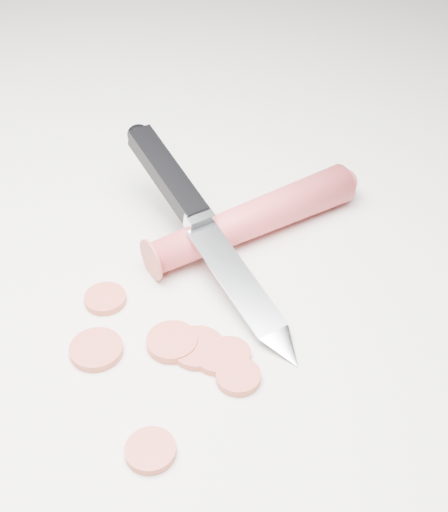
# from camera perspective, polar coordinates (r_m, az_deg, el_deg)

# --- Properties ---
(ground) EXTENTS (2.40, 2.40, 0.00)m
(ground) POSITION_cam_1_polar(r_m,az_deg,el_deg) (0.56, -3.49, -4.41)
(ground) COLOR silver
(ground) RESTS_ON ground
(carrot) EXTENTS (0.18, 0.15, 0.03)m
(carrot) POSITION_cam_1_polar(r_m,az_deg,el_deg) (0.61, 2.34, 2.99)
(carrot) COLOR #CB383F
(carrot) RESTS_ON ground
(carrot_slice_0) EXTENTS (0.04, 0.04, 0.01)m
(carrot_slice_0) POSITION_cam_1_polar(r_m,az_deg,el_deg) (0.53, -4.18, -6.87)
(carrot_slice_0) COLOR #C34537
(carrot_slice_0) RESTS_ON ground
(carrot_slice_1) EXTENTS (0.04, 0.04, 0.01)m
(carrot_slice_1) POSITION_cam_1_polar(r_m,az_deg,el_deg) (0.53, -2.11, -7.36)
(carrot_slice_1) COLOR #C34537
(carrot_slice_1) RESTS_ON ground
(carrot_slice_2) EXTENTS (0.03, 0.03, 0.01)m
(carrot_slice_2) POSITION_cam_1_polar(r_m,az_deg,el_deg) (0.51, 1.15, -9.63)
(carrot_slice_2) COLOR #C34537
(carrot_slice_2) RESTS_ON ground
(carrot_slice_3) EXTENTS (0.03, 0.03, 0.01)m
(carrot_slice_3) POSITION_cam_1_polar(r_m,az_deg,el_deg) (0.52, -0.54, -8.02)
(carrot_slice_3) COLOR #C34537
(carrot_slice_3) RESTS_ON ground
(carrot_slice_4) EXTENTS (0.03, 0.03, 0.01)m
(carrot_slice_4) POSITION_cam_1_polar(r_m,az_deg,el_deg) (0.52, 0.43, -7.87)
(carrot_slice_4) COLOR #C34537
(carrot_slice_4) RESTS_ON ground
(carrot_slice_5) EXTENTS (0.03, 0.03, 0.01)m
(carrot_slice_5) POSITION_cam_1_polar(r_m,az_deg,el_deg) (0.57, -9.48, -3.39)
(carrot_slice_5) COLOR #C34537
(carrot_slice_5) RESTS_ON ground
(carrot_slice_6) EXTENTS (0.03, 0.03, 0.01)m
(carrot_slice_6) POSITION_cam_1_polar(r_m,az_deg,el_deg) (0.48, -5.90, -15.22)
(carrot_slice_6) COLOR #C34537
(carrot_slice_6) RESTS_ON ground
(carrot_slice_7) EXTENTS (0.04, 0.04, 0.01)m
(carrot_slice_7) POSITION_cam_1_polar(r_m,az_deg,el_deg) (0.53, -10.18, -7.37)
(carrot_slice_7) COLOR #C34537
(carrot_slice_7) RESTS_ON ground
(kitchen_knife) EXTENTS (0.18, 0.22, 0.07)m
(kitchen_knife) POSITION_cam_1_polar(r_m,az_deg,el_deg) (0.57, -1.24, 2.08)
(kitchen_knife) COLOR silver
(kitchen_knife) RESTS_ON ground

